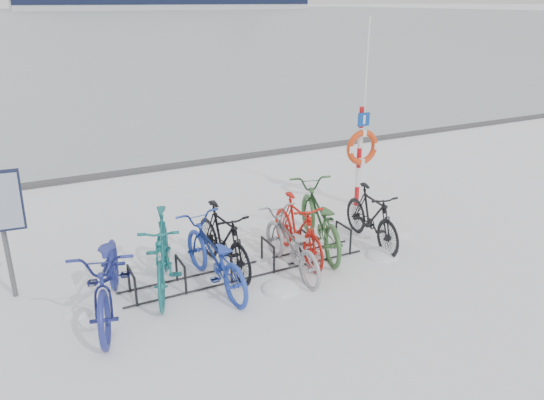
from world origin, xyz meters
name	(u,v)px	position (x,y,z in m)	size (l,w,h in m)	color
ground	(248,272)	(0.00, 0.00, 0.00)	(900.00, 900.00, 0.00)	white
ice_sheet	(3,16)	(0.00, 155.00, 0.01)	(400.00, 298.00, 0.02)	#A4B0B9
quay_edge	(151,169)	(0.00, 5.90, 0.05)	(400.00, 0.25, 0.10)	#3F3F42
bike_rack	(247,261)	(0.00, 0.00, 0.18)	(4.00, 0.48, 0.46)	black
lifebuoy_station	(362,147)	(3.24, 1.57, 1.26)	(0.72, 0.22, 3.76)	#B40E13
bike_0	(109,273)	(-2.13, -0.21, 0.59)	(0.79, 2.26, 1.18)	navy
bike_1	(162,251)	(-1.30, 0.13, 0.59)	(0.56, 1.98, 1.19)	#166062
bike_2	(214,254)	(-0.61, -0.16, 0.52)	(0.70, 2.00, 1.05)	#213CA5
bike_3	(223,237)	(-0.28, 0.28, 0.54)	(0.51, 1.81, 1.09)	black
bike_4	(291,242)	(0.64, -0.23, 0.48)	(0.64, 1.85, 0.97)	gray
bike_5	(298,227)	(0.97, 0.12, 0.54)	(0.50, 1.78, 1.07)	red
bike_6	(319,216)	(1.48, 0.29, 0.57)	(0.75, 2.17, 1.14)	#315D2F
bike_7	(372,215)	(2.40, 0.03, 0.52)	(0.49, 1.74, 1.05)	black
snow_drifts	(304,266)	(0.89, -0.25, 0.00)	(6.02, 1.99, 0.20)	white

